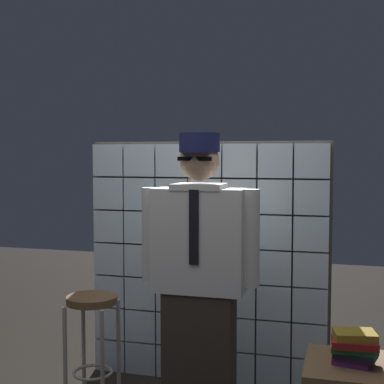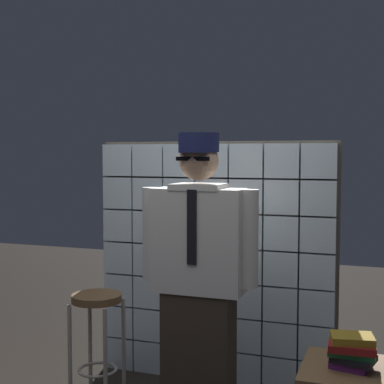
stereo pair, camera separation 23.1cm
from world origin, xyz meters
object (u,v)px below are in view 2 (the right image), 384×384
at_px(standing_person, 199,279).
at_px(bar_stool, 97,322).
at_px(side_table, 351,382).
at_px(book_stack, 352,352).

height_order(standing_person, bar_stool, standing_person).
bearing_deg(side_table, book_stack, -88.28).
xyz_separation_m(standing_person, side_table, (0.89, -0.11, -0.46)).
relative_size(bar_stool, book_stack, 2.92).
bearing_deg(side_table, bar_stool, 170.42).
height_order(bar_stool, book_stack, bar_stool).
xyz_separation_m(standing_person, bar_stool, (-0.79, 0.18, -0.39)).
xyz_separation_m(side_table, book_stack, (0.00, -0.01, 0.17)).
relative_size(standing_person, book_stack, 7.12).
height_order(standing_person, side_table, standing_person).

